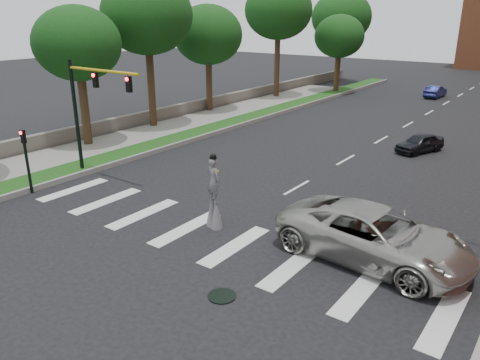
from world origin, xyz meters
TOP-DOWN VIEW (x-y plane):
  - ground_plane at (0.00, 0.00)m, footprint 160.00×160.00m
  - grass_median at (-11.50, 20.00)m, footprint 2.00×60.00m
  - median_curb at (-10.45, 20.00)m, footprint 0.20×60.00m
  - sidewalk_left at (-14.50, 10.00)m, footprint 4.00×60.00m
  - stone_wall at (-17.00, 22.00)m, footprint 0.50×56.00m
  - manhole at (3.00, -2.00)m, footprint 0.90×0.90m
  - traffic_signal at (-9.78, 3.00)m, footprint 5.30×0.23m
  - secondary_signal at (-10.30, -0.50)m, footprint 0.25×0.21m
  - stilt_performer at (-0.46, 1.87)m, footprint 0.83×0.62m
  - suv_crossing at (5.91, 3.11)m, footprint 7.22×3.73m
  - car_near at (3.08, 18.43)m, footprint 2.65×3.79m
  - car_mid at (-1.85, 40.72)m, footprint 1.51×3.87m
  - tree_1 at (-15.39, 6.68)m, footprint 5.50×5.50m
  - tree_2 at (-15.87, 13.16)m, footprint 6.73×6.73m
  - tree_3 at (-16.29, 20.55)m, footprint 5.99×5.99m
  - tree_4 at (-15.49, 30.65)m, footprint 6.82×6.82m
  - tree_5 at (-15.11, 44.83)m, footprint 7.35×7.35m
  - tree_6 at (-11.70, 37.21)m, footprint 5.40×5.40m

SIDE VIEW (x-z plane):
  - ground_plane at x=0.00m, z-range 0.00..0.00m
  - manhole at x=3.00m, z-range 0.00..0.04m
  - sidewalk_left at x=-14.50m, z-range 0.00..0.18m
  - grass_median at x=-11.50m, z-range 0.00..0.25m
  - median_curb at x=-10.45m, z-range 0.00..0.28m
  - stone_wall at x=-17.00m, z-range 0.00..1.10m
  - car_near at x=3.08m, z-range 0.00..1.20m
  - car_mid at x=-1.85m, z-range 0.00..1.25m
  - suv_crossing at x=5.91m, z-range 0.00..1.95m
  - stilt_performer at x=-0.46m, z-range -0.28..2.93m
  - secondary_signal at x=-10.30m, z-range 0.33..3.56m
  - traffic_signal at x=-9.78m, z-range 1.05..7.25m
  - tree_6 at x=-11.70m, z-range 1.88..10.31m
  - tree_1 at x=-15.39m, z-range 2.13..11.15m
  - tree_3 at x=-16.29m, z-range 2.05..11.33m
  - tree_5 at x=-15.11m, z-range 2.42..13.58m
  - tree_2 at x=-15.87m, z-range 2.71..13.94m
  - tree_4 at x=-15.49m, z-range 2.90..14.58m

